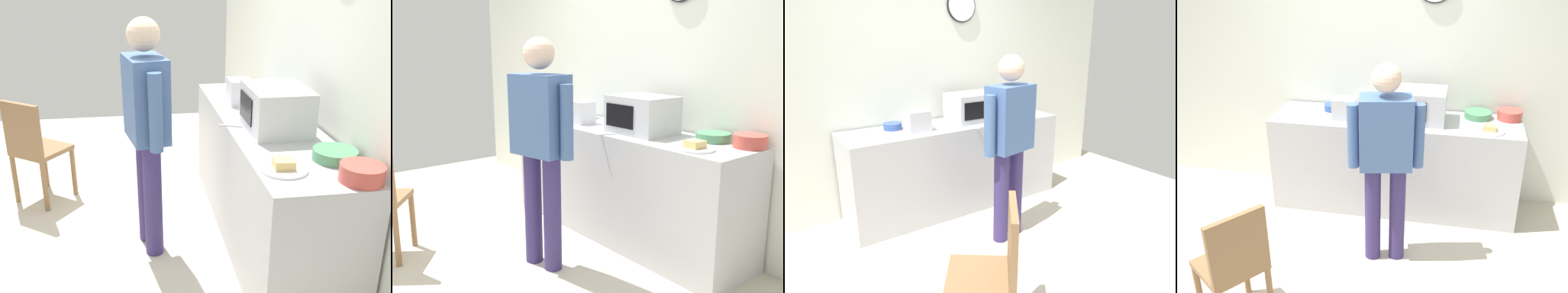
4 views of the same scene
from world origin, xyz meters
TOP-DOWN VIEW (x-y plane):
  - ground_plane at (0.00, 0.00)m, footprint 6.00×6.00m
  - back_wall at (0.00, 1.60)m, footprint 5.40×0.13m
  - kitchen_counter at (0.27, 1.22)m, footprint 2.35×0.62m
  - microwave at (0.48, 1.22)m, footprint 0.50×0.39m
  - sandwich_plate at (1.13, 1.06)m, footprint 0.27×0.27m
  - salad_bowl at (1.03, 1.40)m, footprint 0.26×0.26m
  - cereal_bowl at (1.32, 1.41)m, footprint 0.23×0.23m
  - mixing_bowl at (-0.37, 1.34)m, footprint 0.18×0.18m
  - toaster at (-0.20, 1.13)m, footprint 0.22×0.18m
  - fork_utensil at (0.36, 0.94)m, footprint 0.08×0.17m
  - spoon_utensil at (-0.26, 1.48)m, footprint 0.16×0.10m
  - person_standing at (0.32, 0.36)m, footprint 0.58×0.31m
  - wooden_chair at (-0.52, -0.58)m, footprint 0.56×0.56m

SIDE VIEW (x-z plane):
  - ground_plane at x=0.00m, z-range 0.00..0.00m
  - kitchen_counter at x=0.27m, z-range 0.00..0.93m
  - wooden_chair at x=-0.52m, z-range 0.05..0.99m
  - fork_utensil at x=0.36m, z-range 0.93..0.94m
  - spoon_utensil at x=-0.26m, z-range 0.93..0.94m
  - sandwich_plate at x=1.13m, z-range 0.92..0.98m
  - mixing_bowl at x=-0.37m, z-range 0.93..1.00m
  - salad_bowl at x=1.03m, z-range 0.93..1.00m
  - cereal_bowl at x=1.32m, z-range 0.93..1.02m
  - person_standing at x=0.32m, z-range 0.14..1.82m
  - toaster at x=-0.20m, z-range 0.93..1.13m
  - microwave at x=0.48m, z-range 0.93..1.23m
  - back_wall at x=0.00m, z-range 0.00..2.60m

